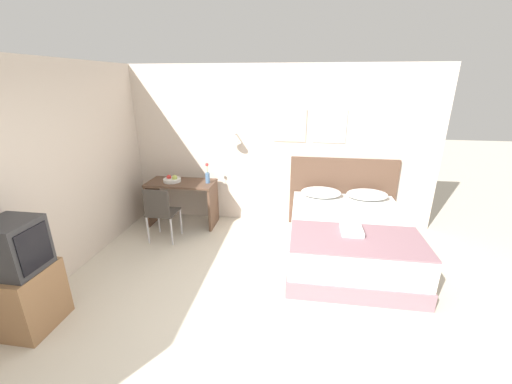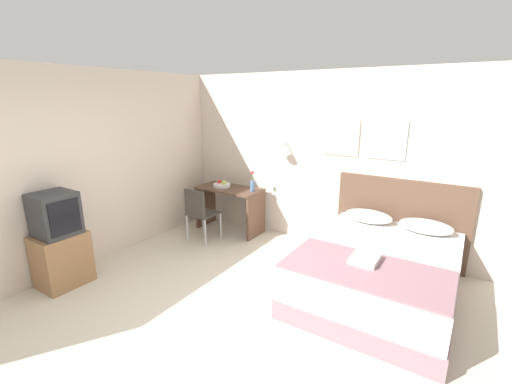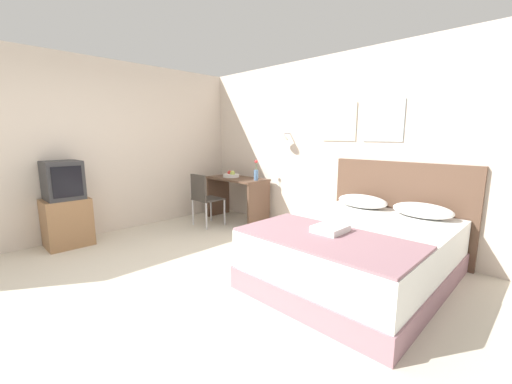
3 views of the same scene
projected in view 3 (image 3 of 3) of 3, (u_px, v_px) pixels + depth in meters
ground_plane at (144, 296)px, 3.00m from camera, size 24.00×24.00×0.00m
wall_back at (320, 148)px, 4.78m from camera, size 5.48×0.31×2.65m
wall_left at (55, 149)px, 4.36m from camera, size 0.06×5.86×2.65m
bed at (356, 253)px, 3.30m from camera, size 1.63×2.10×0.60m
headboard at (398, 209)px, 4.00m from camera, size 1.75×0.06×1.19m
pillow_left at (362, 201)px, 4.04m from camera, size 0.64×0.38×0.16m
pillow_right at (422, 210)px, 3.54m from camera, size 0.64×0.38×0.16m
throw_blanket at (326, 238)px, 2.82m from camera, size 1.58×0.84×0.02m
folded_towel_near_foot at (330, 229)px, 2.95m from camera, size 0.26×0.30×0.06m
desk at (237, 191)px, 5.65m from camera, size 1.13×0.56×0.77m
desk_chair at (204, 196)px, 5.24m from camera, size 0.42×0.42×0.89m
fruit_bowl at (231, 175)px, 5.70m from camera, size 0.29×0.29×0.12m
flower_vase at (256, 173)px, 5.27m from camera, size 0.07×0.07×0.35m
tv_stand at (67, 222)px, 4.33m from camera, size 0.46×0.56×0.66m
television at (63, 180)px, 4.23m from camera, size 0.45×0.44×0.52m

